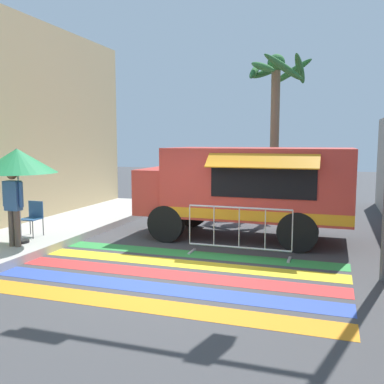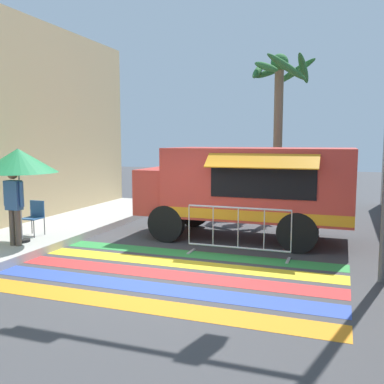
{
  "view_description": "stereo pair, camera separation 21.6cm",
  "coord_description": "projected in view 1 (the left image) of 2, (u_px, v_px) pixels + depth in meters",
  "views": [
    {
      "loc": [
        2.8,
        -7.47,
        2.49
      ],
      "look_at": [
        -0.4,
        2.19,
        1.28
      ],
      "focal_mm": 40.0,
      "sensor_mm": 36.0,
      "label": 1
    },
    {
      "loc": [
        3.0,
        -7.4,
        2.49
      ],
      "look_at": [
        -0.4,
        2.19,
        1.28
      ],
      "focal_mm": 40.0,
      "sensor_mm": 36.0,
      "label": 2
    }
  ],
  "objects": [
    {
      "name": "ground_plane",
      "position": [
        176.0,
        272.0,
        8.21
      ],
      "size": [
        60.0,
        60.0,
        0.0
      ],
      "primitive_type": "plane",
      "color": "#424244"
    },
    {
      "name": "barricade_front",
      "position": [
        239.0,
        232.0,
        9.25
      ],
      "size": [
        2.28,
        0.44,
        1.09
      ],
      "color": "#B7BABF",
      "rests_on": "ground_plane"
    },
    {
      "name": "food_truck",
      "position": [
        243.0,
        185.0,
        10.91
      ],
      "size": [
        5.3,
        2.7,
        2.33
      ],
      "color": "#D13D33",
      "rests_on": "ground_plane"
    },
    {
      "name": "vendor_person",
      "position": [
        13.0,
        203.0,
        9.33
      ],
      "size": [
        0.53,
        0.23,
        1.71
      ],
      "rotation": [
        0.0,
        0.0,
        0.12
      ],
      "color": "brown",
      "rests_on": "sidewalk_left"
    },
    {
      "name": "patio_umbrella",
      "position": [
        17.0,
        161.0,
        9.57
      ],
      "size": [
        1.75,
        1.75,
        2.15
      ],
      "color": "black",
      "rests_on": "sidewalk_left"
    },
    {
      "name": "folding_chair",
      "position": [
        33.0,
        215.0,
        10.45
      ],
      "size": [
        0.41,
        0.41,
        0.85
      ],
      "rotation": [
        0.0,
        0.0,
        -0.22
      ],
      "color": "#4C4C51",
      "rests_on": "sidewalk_left"
    },
    {
      "name": "palm_tree",
      "position": [
        276.0,
        97.0,
        14.76
      ],
      "size": [
        2.21,
        2.43,
        5.45
      ],
      "color": "#7A664C",
      "rests_on": "ground_plane"
    },
    {
      "name": "crosswalk_painted",
      "position": [
        172.0,
        275.0,
        8.0
      ],
      "size": [
        6.4,
        3.6,
        0.01
      ],
      "color": "orange",
      "rests_on": "ground_plane"
    },
    {
      "name": "traffic_signal_pole",
      "position": [
        352.0,
        25.0,
        7.38
      ],
      "size": [
        4.02,
        0.29,
        6.75
      ],
      "color": "#515456",
      "rests_on": "ground_plane"
    }
  ]
}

